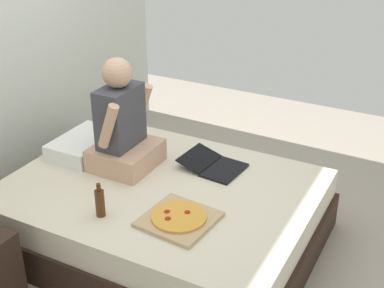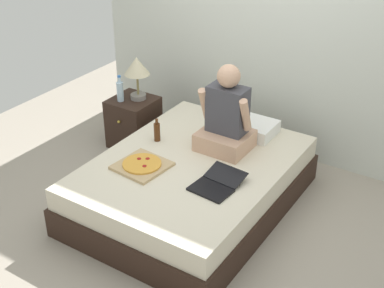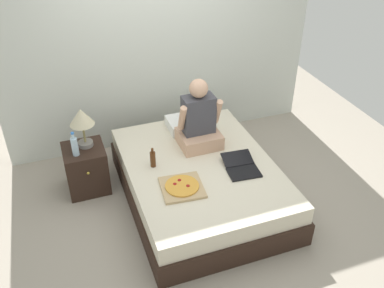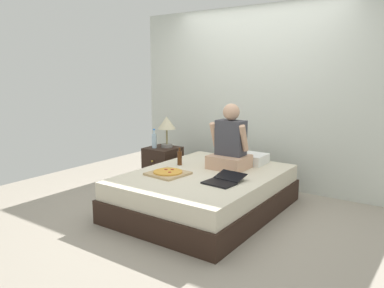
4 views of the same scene
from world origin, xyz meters
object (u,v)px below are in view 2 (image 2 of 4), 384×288
object	(u,v)px
bed	(192,184)
person_seated	(226,119)
water_bottle	(120,91)
laptop	(216,185)
nightstand_left	(134,122)
beer_bottle_on_bed	(157,132)
pizza_box	(142,165)
lamp_on_left_nightstand	(137,69)

from	to	relation	value
bed	person_seated	distance (m)	0.65
water_bottle	laptop	distance (m)	1.74
person_seated	laptop	distance (m)	0.69
bed	nightstand_left	xyz separation A→B (m)	(-1.12, 0.60, 0.04)
water_bottle	beer_bottle_on_bed	xyz separation A→B (m)	(0.73, -0.37, -0.09)
laptop	pizza_box	size ratio (longest dim) A/B	1.01
laptop	lamp_on_left_nightstand	bearing A→B (deg)	148.90
lamp_on_left_nightstand	beer_bottle_on_bed	world-z (taller)	lamp_on_left_nightstand
bed	nightstand_left	size ratio (longest dim) A/B	3.84
bed	pizza_box	distance (m)	0.50
lamp_on_left_nightstand	beer_bottle_on_bed	distance (m)	0.85
water_bottle	person_seated	size ratio (longest dim) A/B	0.35
bed	beer_bottle_on_bed	world-z (taller)	beer_bottle_on_bed
water_bottle	pizza_box	xyz separation A→B (m)	(0.89, -0.81, -0.17)
lamp_on_left_nightstand	laptop	bearing A→B (deg)	-31.10
pizza_box	bed	bearing A→B (deg)	44.97
laptop	beer_bottle_on_bed	distance (m)	0.92
laptop	pizza_box	distance (m)	0.68
water_bottle	person_seated	distance (m)	1.33
laptop	beer_bottle_on_bed	xyz separation A→B (m)	(-0.84, 0.36, 0.07)
laptop	pizza_box	bearing A→B (deg)	-173.28
person_seated	beer_bottle_on_bed	world-z (taller)	person_seated
beer_bottle_on_bed	nightstand_left	bearing A→B (deg)	144.79
lamp_on_left_nightstand	water_bottle	bearing A→B (deg)	-130.60
lamp_on_left_nightstand	pizza_box	distance (m)	1.28
water_bottle	laptop	xyz separation A→B (m)	(1.57, -0.73, -0.16)
pizza_box	nightstand_left	bearing A→B (deg)	132.06
laptop	water_bottle	bearing A→B (deg)	154.94
water_bottle	laptop	world-z (taller)	water_bottle
bed	laptop	bearing A→B (deg)	-31.52
laptop	nightstand_left	bearing A→B (deg)	151.05
water_bottle	laptop	bearing A→B (deg)	-25.06
water_bottle	person_seated	world-z (taller)	person_seated
laptop	beer_bottle_on_bed	world-z (taller)	beer_bottle_on_bed
beer_bottle_on_bed	pizza_box	bearing A→B (deg)	-69.64
lamp_on_left_nightstand	person_seated	distance (m)	1.23
lamp_on_left_nightstand	pizza_box	bearing A→B (deg)	-50.90
lamp_on_left_nightstand	water_bottle	xyz separation A→B (m)	(-0.12, -0.14, -0.22)
bed	lamp_on_left_nightstand	xyz separation A→B (m)	(-1.08, 0.65, 0.63)
beer_bottle_on_bed	laptop	bearing A→B (deg)	-23.52
bed	pizza_box	world-z (taller)	pizza_box
lamp_on_left_nightstand	person_seated	size ratio (longest dim) A/B	0.58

